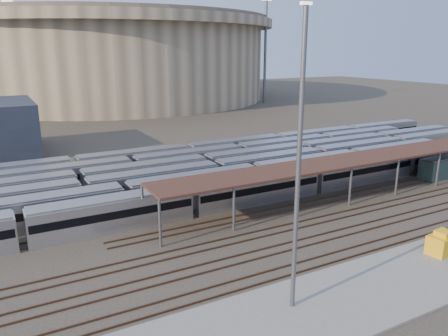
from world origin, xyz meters
The scene contains 10 objects.
ground centered at (0.00, 0.00, 0.00)m, with size 420.00×420.00×0.00m, color #383026.
apron centered at (-5.00, -15.00, 0.10)m, with size 50.00×9.00×0.20m, color gray.
subway_trains centered at (1.08, 18.50, 1.80)m, with size 127.82×23.90×3.60m.
inspection_shed centered at (22.00, 4.00, 4.98)m, with size 60.30×6.00×5.30m.
empty_tracks centered at (0.00, -5.00, 0.09)m, with size 170.00×9.62×0.18m.
stadium centered at (25.00, 140.00, 16.47)m, with size 124.00×124.00×32.50m.
floodlight_2 centered at (70.00, 100.00, 20.65)m, with size 4.00×1.00×38.40m.
floodlight_3 centered at (-10.00, 160.00, 20.65)m, with size 4.00×1.00×38.40m.
yard_light_pole centered at (-2.83, -13.84, 11.42)m, with size 0.80×0.36×22.28m.
yellow_equipment centered at (15.56, -13.50, 1.14)m, with size 2.99×1.87×1.87m, color #F0AB16.
Camera 1 is at (-21.79, -37.67, 19.54)m, focal length 35.00 mm.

